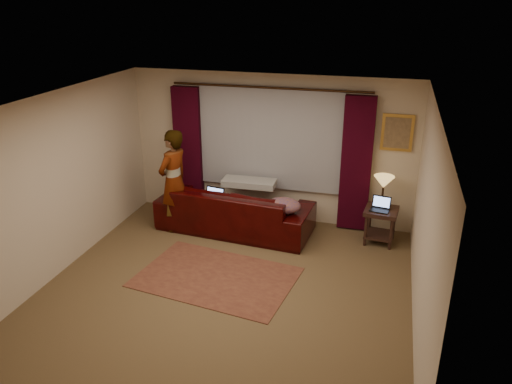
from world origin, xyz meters
TOP-DOWN VIEW (x-y plane):
  - floor at (0.00, 0.00)m, footprint 5.00×5.00m
  - ceiling at (0.00, 0.00)m, footprint 5.00×5.00m
  - wall_back at (0.00, 2.50)m, footprint 5.00×0.02m
  - wall_front at (0.00, -2.50)m, footprint 5.00×0.02m
  - wall_left at (-2.50, 0.00)m, footprint 0.02×5.00m
  - wall_right at (2.50, 0.00)m, footprint 0.02×5.00m
  - sheer_curtain at (0.00, 2.44)m, footprint 2.50×0.05m
  - drape_left at (-1.50, 2.39)m, footprint 0.50×0.14m
  - drape_right at (1.50, 2.39)m, footprint 0.50×0.14m
  - curtain_rod at (0.00, 2.39)m, footprint 0.04×0.04m
  - picture_frame at (2.10, 2.47)m, footprint 0.50×0.04m
  - sofa at (-0.44, 1.82)m, footprint 2.71×1.34m
  - throw_blanket at (-0.27, 2.10)m, footprint 0.93×0.40m
  - clothing_pile at (0.46, 1.58)m, footprint 0.63×0.53m
  - laptop_sofa at (-0.79, 1.62)m, footprint 0.40×0.42m
  - area_rug at (-0.23, 0.24)m, footprint 2.39×1.76m
  - end_table at (1.98, 2.00)m, footprint 0.56×0.56m
  - tiffany_lamp at (1.97, 2.12)m, footprint 0.35×0.35m
  - laptop_table at (1.95, 1.93)m, footprint 0.35×0.37m
  - person at (-1.45, 1.58)m, footprint 0.64×0.64m

SIDE VIEW (x-z plane):
  - floor at x=0.00m, z-range -0.01..0.00m
  - area_rug at x=-0.23m, z-range 0.00..0.01m
  - end_table at x=1.98m, z-range 0.00..0.59m
  - sofa at x=-0.44m, z-range 0.00..1.06m
  - clothing_pile at x=0.46m, z-range 0.53..0.77m
  - laptop_sofa at x=-0.79m, z-range 0.53..0.78m
  - laptop_table at x=1.95m, z-range 0.59..0.81m
  - tiffany_lamp at x=1.97m, z-range 0.59..1.12m
  - person at x=-1.45m, z-range 0.00..1.77m
  - throw_blanket at x=-0.27m, z-range 1.01..1.12m
  - drape_left at x=-1.50m, z-range 0.03..2.33m
  - drape_right at x=1.50m, z-range 0.03..2.33m
  - wall_back at x=0.00m, z-range 0.00..2.60m
  - wall_front at x=0.00m, z-range 0.00..2.60m
  - wall_left at x=-2.50m, z-range 0.00..2.60m
  - wall_right at x=2.50m, z-range 0.00..2.60m
  - sheer_curtain at x=0.00m, z-range 0.60..2.40m
  - picture_frame at x=2.10m, z-range 1.45..2.05m
  - curtain_rod at x=0.00m, z-range 0.68..4.08m
  - ceiling at x=0.00m, z-range 2.59..2.61m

